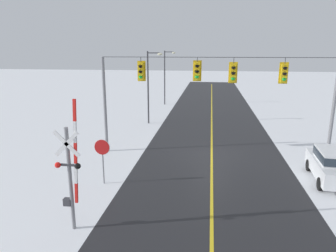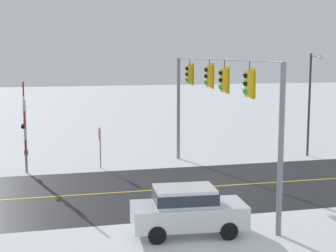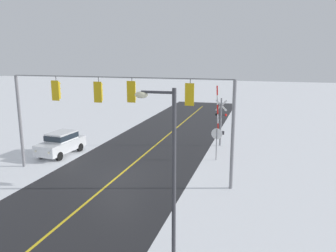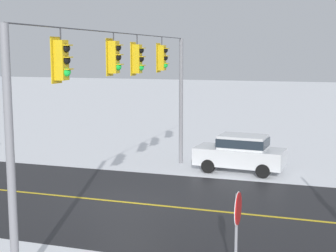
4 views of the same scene
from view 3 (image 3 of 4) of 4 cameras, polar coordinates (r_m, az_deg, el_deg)
name	(u,v)px [view 3 (image 3 of 4)]	position (r m, az deg, el deg)	size (l,w,h in m)	color
ground_plane	(118,176)	(21.63, -8.42, -8.43)	(160.00, 160.00, 0.00)	white
road_asphalt	(65,221)	(16.82, -17.11, -15.09)	(9.00, 80.00, 0.01)	black
lane_centre_line	(65,221)	(16.82, -17.11, -15.07)	(0.14, 72.00, 0.01)	gold
signal_span	(117,107)	(20.49, -8.61, 3.20)	(14.20, 0.47, 6.22)	gray
stop_sign	(217,137)	(24.34, 8.26, -1.86)	(0.80, 0.09, 2.35)	gray
railroad_crossing	(220,118)	(28.19, 8.88, 1.31)	(0.98, 0.31, 5.02)	gray
parked_car_white	(61,142)	(26.87, -17.67, -2.65)	(2.07, 4.30, 1.74)	white
streetlamp_near	(168,166)	(11.20, -0.04, -6.78)	(1.39, 0.28, 6.50)	#38383D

